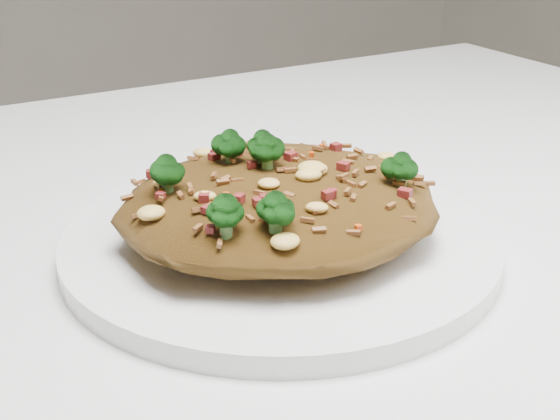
# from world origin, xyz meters

# --- Properties ---
(dining_table) EXTENTS (1.20, 0.80, 0.75)m
(dining_table) POSITION_xyz_m (0.00, 0.00, 0.66)
(dining_table) COLOR silver
(dining_table) RESTS_ON ground
(plate) EXTENTS (0.27, 0.27, 0.01)m
(plate) POSITION_xyz_m (0.05, -0.03, 0.76)
(plate) COLOR white
(plate) RESTS_ON dining_table
(fried_rice) EXTENTS (0.20, 0.18, 0.06)m
(fried_rice) POSITION_xyz_m (0.05, -0.03, 0.79)
(fried_rice) COLOR brown
(fried_rice) RESTS_ON plate
(fork) EXTENTS (0.16, 0.04, 0.00)m
(fork) POSITION_xyz_m (0.13, 0.05, 0.77)
(fork) COLOR silver
(fork) RESTS_ON plate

